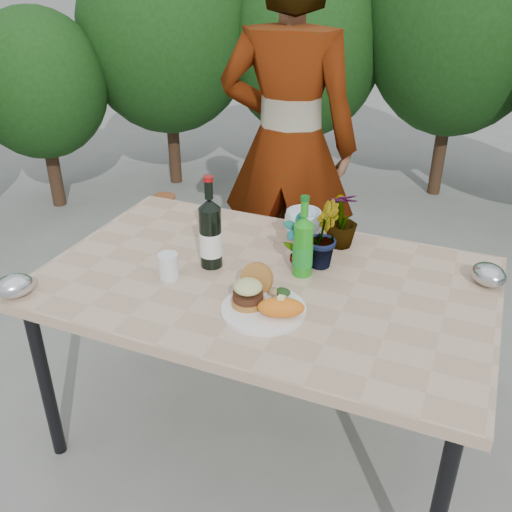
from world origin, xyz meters
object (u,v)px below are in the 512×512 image
at_px(wine_bottle, 211,234).
at_px(person, 288,147).
at_px(patio_table, 265,291).
at_px(dinner_plate, 263,310).

height_order(wine_bottle, person, person).
relative_size(patio_table, wine_bottle, 4.54).
bearing_deg(wine_bottle, dinner_plate, -54.52).
distance_m(patio_table, dinner_plate, 0.22).
xyz_separation_m(patio_table, dinner_plate, (0.08, -0.20, 0.06)).
xyz_separation_m(dinner_plate, wine_bottle, (-0.30, 0.21, 0.12)).
bearing_deg(dinner_plate, patio_table, 111.11).
relative_size(dinner_plate, wine_bottle, 0.80).
xyz_separation_m(wine_bottle, person, (-0.03, 0.91, 0.06)).
relative_size(patio_table, dinner_plate, 5.71).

